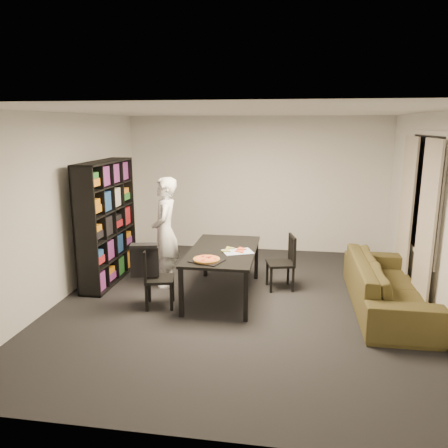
% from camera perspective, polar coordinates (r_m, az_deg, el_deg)
% --- Properties ---
extents(room, '(5.01, 5.51, 2.61)m').
position_cam_1_polar(room, '(5.83, 1.98, 1.61)').
color(room, black).
rests_on(room, ground).
extents(window_pane, '(0.02, 1.40, 1.60)m').
position_cam_1_polar(window_pane, '(6.60, 24.68, 3.52)').
color(window_pane, black).
rests_on(window_pane, room).
extents(window_frame, '(0.03, 1.52, 1.72)m').
position_cam_1_polar(window_frame, '(6.60, 24.63, 3.52)').
color(window_frame, white).
rests_on(window_frame, room).
extents(curtain_left, '(0.03, 0.70, 2.25)m').
position_cam_1_polar(curtain_left, '(6.15, 24.87, -0.45)').
color(curtain_left, '#B9AE9E').
rests_on(curtain_left, room).
extents(curtain_right, '(0.03, 0.70, 2.25)m').
position_cam_1_polar(curtain_right, '(7.13, 22.67, 1.46)').
color(curtain_right, '#B9AE9E').
rests_on(curtain_right, room).
extents(bookshelf, '(0.35, 1.50, 1.90)m').
position_cam_1_polar(bookshelf, '(7.05, -15.07, 0.24)').
color(bookshelf, black).
rests_on(bookshelf, room).
extents(dining_table, '(0.93, 1.67, 0.70)m').
position_cam_1_polar(dining_table, '(6.25, -0.14, -3.92)').
color(dining_table, black).
rests_on(dining_table, room).
extents(chair_left, '(0.46, 0.46, 0.82)m').
position_cam_1_polar(chair_left, '(6.01, -9.19, -6.42)').
color(chair_left, black).
rests_on(chair_left, room).
extents(chair_right, '(0.46, 0.46, 0.83)m').
position_cam_1_polar(chair_right, '(6.64, 8.05, -4.48)').
color(chair_right, black).
rests_on(chair_right, room).
extents(draped_jacket, '(0.39, 0.24, 0.45)m').
position_cam_1_polar(draped_jacket, '(5.96, -10.34, -4.52)').
color(draped_jacket, black).
rests_on(draped_jacket, chair_left).
extents(person, '(0.52, 0.68, 1.68)m').
position_cam_1_polar(person, '(6.69, -7.70, -1.08)').
color(person, white).
rests_on(person, room).
extents(baking_tray, '(0.48, 0.43, 0.01)m').
position_cam_1_polar(baking_tray, '(5.72, -2.27, -4.81)').
color(baking_tray, black).
rests_on(baking_tray, dining_table).
extents(pepperoni_pizza, '(0.35, 0.35, 0.03)m').
position_cam_1_polar(pepperoni_pizza, '(5.71, -2.29, -4.62)').
color(pepperoni_pizza, '#A57130').
rests_on(pepperoni_pizza, dining_table).
extents(kitchen_towel, '(0.49, 0.44, 0.01)m').
position_cam_1_polar(kitchen_towel, '(6.12, 1.80, -3.64)').
color(kitchen_towel, white).
rests_on(kitchen_towel, dining_table).
extents(pizza_slices, '(0.39, 0.33, 0.01)m').
position_cam_1_polar(pizza_slices, '(6.18, 1.33, -3.37)').
color(pizza_slices, gold).
rests_on(pizza_slices, dining_table).
extents(sofa, '(0.89, 2.29, 0.67)m').
position_cam_1_polar(sofa, '(6.31, 20.60, -7.47)').
color(sofa, '#3F3119').
rests_on(sofa, room).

